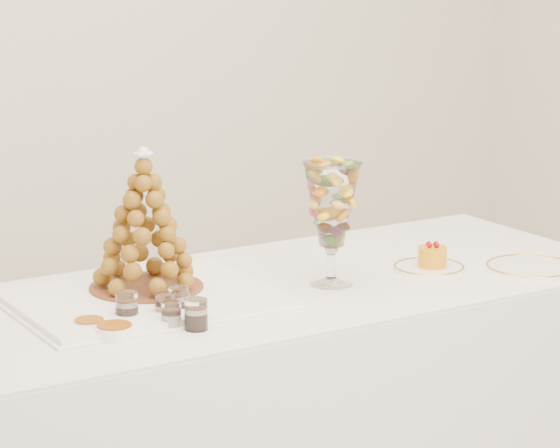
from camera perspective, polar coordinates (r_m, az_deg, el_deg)
buffet_table at (r=3.72m, az=-0.80°, el=-8.70°), size 2.11×0.85×0.80m
lace_tray at (r=3.46m, az=-5.83°, el=-3.23°), size 0.66×0.50×0.02m
macaron_vase at (r=3.57m, az=2.24°, el=0.78°), size 0.15×0.15×0.34m
cake_plate at (r=3.79m, az=6.42°, el=-1.89°), size 0.21×0.21×0.01m
spare_plate at (r=3.84m, az=10.76°, el=-1.86°), size 0.26×0.26×0.01m
verrine_a at (r=3.30m, az=-6.61°, el=-3.58°), size 0.07×0.07×0.08m
verrine_b at (r=3.32m, az=-4.98°, el=-3.54°), size 0.06×0.06×0.07m
verrine_c at (r=3.35m, az=-4.39°, el=-3.32°), size 0.05×0.05×0.07m
verrine_d at (r=3.24m, az=-4.70°, el=-3.93°), size 0.06×0.06×0.07m
verrine_e at (r=3.23m, az=-3.63°, el=-3.90°), size 0.07×0.07×0.08m
ramekin_back at (r=3.25m, az=-8.21°, el=-4.34°), size 0.08×0.08×0.02m
ramekin_front at (r=3.19m, az=-7.13°, el=-4.62°), size 0.09×0.09×0.03m
croquembouche at (r=3.48m, az=-5.84°, el=0.15°), size 0.30×0.30×0.38m
mousse_cake at (r=3.78m, az=6.58°, el=-1.39°), size 0.08×0.08×0.07m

